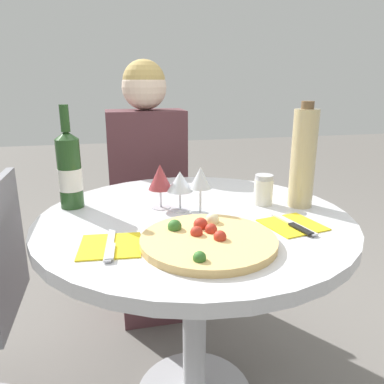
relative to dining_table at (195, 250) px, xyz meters
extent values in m
cylinder|color=#B2B2B7|center=(0.00, 0.00, -0.24)|extent=(0.08, 0.08, 0.64)
cylinder|color=silver|center=(0.00, 0.00, 0.10)|extent=(0.96, 0.96, 0.04)
cylinder|color=slate|center=(-0.06, 0.76, -0.58)|extent=(0.34, 0.34, 0.01)
cylinder|color=slate|center=(-0.06, 0.76, -0.37)|extent=(0.06, 0.06, 0.42)
cube|color=slate|center=(-0.06, 0.76, -0.15)|extent=(0.38, 0.38, 0.03)
cube|color=slate|center=(-0.06, 0.94, 0.05)|extent=(0.38, 0.02, 0.38)
cube|color=#512D33|center=(-0.06, 0.60, -0.36)|extent=(0.32, 0.33, 0.45)
cube|color=#512D33|center=(-0.06, 0.76, 0.12)|extent=(0.37, 0.21, 0.52)
sphere|color=beige|center=(-0.06, 0.76, 0.49)|extent=(0.21, 0.21, 0.21)
sphere|color=tan|center=(-0.06, 0.76, 0.51)|extent=(0.20, 0.20, 0.20)
cube|color=slate|center=(-0.56, 0.05, 0.05)|extent=(0.02, 0.38, 0.38)
cylinder|color=#DBB26B|center=(-0.02, -0.22, 0.13)|extent=(0.35, 0.35, 0.02)
sphere|color=#B22D1E|center=(0.00, -0.19, 0.14)|extent=(0.03, 0.03, 0.03)
sphere|color=#B22D1E|center=(-0.02, -0.15, 0.15)|extent=(0.04, 0.04, 0.04)
sphere|color=#336B28|center=(-0.09, -0.15, 0.15)|extent=(0.04, 0.04, 0.04)
sphere|color=#336B28|center=(-0.07, -0.34, 0.14)|extent=(0.03, 0.03, 0.03)
sphere|color=#B22D1E|center=(0.01, -0.24, 0.14)|extent=(0.03, 0.03, 0.03)
sphere|color=beige|center=(0.02, -0.12, 0.15)|extent=(0.04, 0.04, 0.04)
sphere|color=#B22D1E|center=(-0.04, -0.20, 0.14)|extent=(0.03, 0.03, 0.03)
cylinder|color=#23471E|center=(-0.37, 0.17, 0.23)|extent=(0.07, 0.07, 0.22)
cone|color=#23471E|center=(-0.37, 0.17, 0.35)|extent=(0.07, 0.07, 0.03)
cylinder|color=#23471E|center=(-0.37, 0.17, 0.41)|extent=(0.03, 0.03, 0.08)
cylinder|color=silver|center=(-0.37, 0.17, 0.21)|extent=(0.08, 0.08, 0.07)
cylinder|color=tan|center=(0.36, 0.01, 0.27)|extent=(0.08, 0.08, 0.31)
cylinder|color=brown|center=(0.36, 0.01, 0.44)|extent=(0.04, 0.04, 0.02)
cylinder|color=silver|center=(0.25, 0.05, 0.16)|extent=(0.06, 0.06, 0.09)
cylinder|color=#B2B2B7|center=(0.25, 0.05, 0.21)|extent=(0.06, 0.06, 0.02)
cylinder|color=silver|center=(-0.09, 0.09, 0.12)|extent=(0.06, 0.06, 0.00)
cylinder|color=silver|center=(-0.09, 0.09, 0.15)|extent=(0.01, 0.01, 0.06)
cone|color=#9E383D|center=(-0.09, 0.09, 0.22)|extent=(0.08, 0.08, 0.08)
cylinder|color=silver|center=(-0.03, 0.05, 0.12)|extent=(0.06, 0.06, 0.00)
cylinder|color=silver|center=(-0.03, 0.05, 0.15)|extent=(0.01, 0.01, 0.06)
cone|color=silver|center=(-0.03, 0.05, 0.21)|extent=(0.08, 0.08, 0.06)
cylinder|color=silver|center=(0.02, 0.01, 0.12)|extent=(0.06, 0.06, 0.00)
cylinder|color=silver|center=(0.02, 0.01, 0.16)|extent=(0.01, 0.01, 0.08)
cone|color=silver|center=(0.02, 0.01, 0.23)|extent=(0.07, 0.07, 0.07)
cube|color=yellow|center=(-0.26, -0.18, 0.12)|extent=(0.16, 0.16, 0.00)
cube|color=silver|center=(-0.26, -0.18, 0.12)|extent=(0.03, 0.19, 0.00)
cube|color=silver|center=(-0.26, -0.22, 0.13)|extent=(0.03, 0.09, 0.00)
cube|color=yellow|center=(0.25, -0.15, 0.12)|extent=(0.18, 0.18, 0.00)
cube|color=silver|center=(0.25, -0.15, 0.12)|extent=(0.06, 0.19, 0.00)
cube|color=black|center=(0.25, -0.19, 0.13)|extent=(0.04, 0.09, 0.00)
camera|label=1|loc=(-0.25, -1.06, 0.51)|focal=35.00mm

